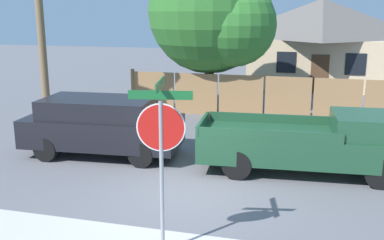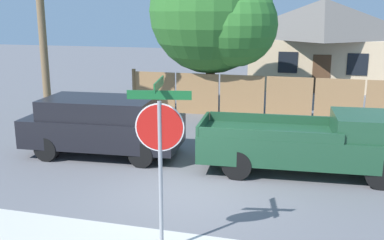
% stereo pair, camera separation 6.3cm
% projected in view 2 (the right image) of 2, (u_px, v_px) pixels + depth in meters
% --- Properties ---
extents(ground_plane, '(80.00, 80.00, 0.00)m').
position_uv_depth(ground_plane, '(187.00, 191.00, 10.69)').
color(ground_plane, slate).
extents(wooden_fence, '(13.13, 0.12, 1.79)m').
position_uv_depth(wooden_fence, '(289.00, 98.00, 17.57)').
color(wooden_fence, '#997047').
rests_on(wooden_fence, ground).
extents(house, '(8.24, 7.22, 4.87)m').
position_uv_depth(house, '(322.00, 40.00, 25.92)').
color(house, beige).
rests_on(house, ground).
extents(oak_tree, '(5.40, 5.14, 6.73)m').
position_uv_depth(oak_tree, '(216.00, 14.00, 18.44)').
color(oak_tree, brown).
rests_on(oak_tree, ground).
extents(red_suv, '(4.68, 2.25, 1.71)m').
position_uv_depth(red_suv, '(103.00, 124.00, 13.20)').
color(red_suv, black).
rests_on(red_suv, ground).
extents(orange_pickup, '(5.70, 2.29, 1.64)m').
position_uv_depth(orange_pickup, '(316.00, 143.00, 11.70)').
color(orange_pickup, '#1E472D').
rests_on(orange_pickup, ground).
extents(stop_sign, '(1.06, 0.95, 3.09)m').
position_uv_depth(stop_sign, '(160.00, 137.00, 7.54)').
color(stop_sign, gray).
rests_on(stop_sign, ground).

